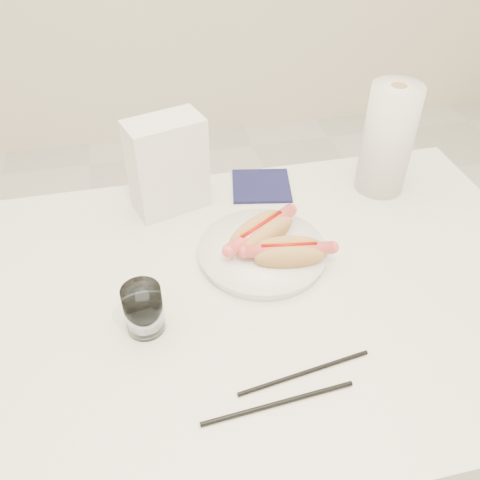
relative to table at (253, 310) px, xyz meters
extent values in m
plane|color=silver|center=(0.00, 0.00, -0.69)|extent=(4.00, 4.00, 0.00)
cube|color=white|center=(0.00, 0.00, 0.04)|extent=(1.20, 0.80, 0.04)
cylinder|color=silver|center=(-0.54, 0.34, -0.34)|extent=(0.04, 0.04, 0.71)
cylinder|color=silver|center=(0.54, 0.34, -0.34)|extent=(0.04, 0.04, 0.71)
cylinder|color=white|center=(0.04, 0.08, 0.07)|extent=(0.27, 0.27, 0.02)
ellipsoid|color=tan|center=(0.05, 0.09, 0.10)|extent=(0.14, 0.11, 0.05)
ellipsoid|color=tan|center=(0.03, 0.12, 0.10)|extent=(0.14, 0.11, 0.05)
ellipsoid|color=tan|center=(0.04, 0.11, 0.09)|extent=(0.14, 0.12, 0.03)
cylinder|color=#EE5854|center=(0.04, 0.11, 0.11)|extent=(0.17, 0.12, 0.03)
cylinder|color=#990A05|center=(0.04, 0.11, 0.12)|extent=(0.10, 0.07, 0.01)
ellipsoid|color=tan|center=(0.07, 0.02, 0.10)|extent=(0.14, 0.05, 0.05)
ellipsoid|color=tan|center=(0.08, 0.05, 0.10)|extent=(0.14, 0.05, 0.05)
ellipsoid|color=tan|center=(0.08, 0.04, 0.09)|extent=(0.13, 0.07, 0.03)
cylinder|color=#DF4F4E|center=(0.08, 0.04, 0.11)|extent=(0.17, 0.05, 0.03)
cylinder|color=#990A05|center=(0.08, 0.04, 0.12)|extent=(0.11, 0.02, 0.01)
cylinder|color=silver|center=(-0.20, -0.05, 0.11)|extent=(0.07, 0.07, 0.09)
cylinder|color=black|center=(0.03, -0.20, 0.06)|extent=(0.23, 0.04, 0.01)
cylinder|color=black|center=(-0.02, -0.25, 0.06)|extent=(0.24, 0.03, 0.01)
cube|color=silver|center=(-0.12, 0.30, 0.17)|extent=(0.18, 0.13, 0.21)
cube|color=#12133B|center=(0.10, 0.32, 0.06)|extent=(0.16, 0.16, 0.01)
cylinder|color=silver|center=(0.37, 0.26, 0.19)|extent=(0.15, 0.15, 0.25)
camera|label=1|loc=(-0.17, -0.65, 0.75)|focal=38.10mm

